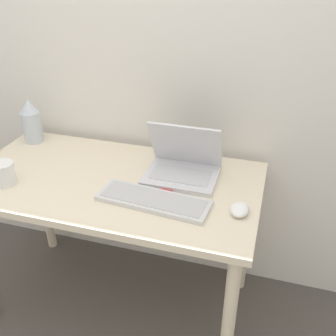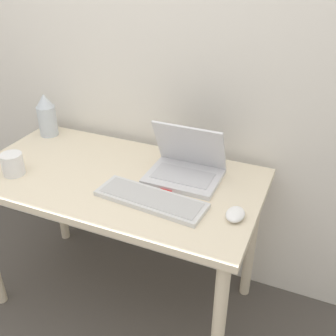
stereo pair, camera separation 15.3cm
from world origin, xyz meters
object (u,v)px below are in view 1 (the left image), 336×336
Objects in this scene: mp3_player at (167,190)px; mug at (4,173)px; laptop at (183,165)px; mouse at (240,209)px; vase at (31,121)px; keyboard at (153,200)px.

mug is (-0.65, -0.13, 0.04)m from mp3_player.
mug is at bearing -158.29° from laptop.
mouse is 0.43× the size of vase.
mug reaches higher than keyboard.
mouse is 0.99× the size of mug.
keyboard is 0.09m from mp3_player.
mouse is at bearing 4.15° from mug.
mp3_player is 0.67m from mug.
laptop is 0.34m from mouse.
mouse is (0.27, -0.20, -0.03)m from laptop.
vase is 2.30× the size of mug.
laptop reaches higher than vase.
laptop is at bearing 21.71° from mug.
mouse is at bearing 4.40° from keyboard.
mouse is 1.82× the size of mp3_player.
laptop is at bearing 76.10° from keyboard.
mp3_player is (-0.03, -0.14, -0.05)m from laptop.
mouse reaches higher than mp3_player.
laptop is at bearing 78.06° from mp3_player.
laptop is 0.67× the size of keyboard.
laptop is 0.24m from keyboard.
vase is 4.21× the size of mp3_player.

